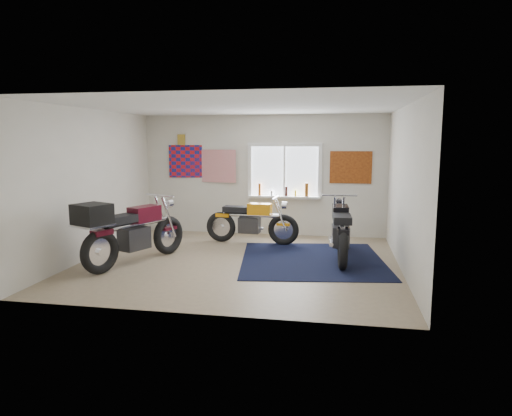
% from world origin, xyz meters
% --- Properties ---
extents(ground, '(5.50, 5.50, 0.00)m').
position_xyz_m(ground, '(0.00, 0.00, 0.00)').
color(ground, '#9E896B').
rests_on(ground, ground).
extents(room_shell, '(5.50, 5.50, 5.50)m').
position_xyz_m(room_shell, '(0.00, 0.00, 1.64)').
color(room_shell, white).
rests_on(room_shell, ground).
extents(navy_rug, '(2.83, 2.92, 0.01)m').
position_xyz_m(navy_rug, '(1.26, 0.35, 0.01)').
color(navy_rug, black).
rests_on(navy_rug, ground).
extents(window_assembly, '(1.66, 0.17, 1.26)m').
position_xyz_m(window_assembly, '(0.50, 2.47, 1.37)').
color(window_assembly, white).
rests_on(window_assembly, room_shell).
extents(oil_bottles, '(1.14, 0.09, 0.30)m').
position_xyz_m(oil_bottles, '(0.59, 2.40, 1.03)').
color(oil_bottles, '#984A16').
rests_on(oil_bottles, window_assembly).
extents(flag_display, '(1.60, 0.10, 1.17)m').
position_xyz_m(flag_display, '(-1.90, 2.48, 2.15)').
color(flag_display, red).
rests_on(flag_display, room_shell).
extents(triumph_poster, '(0.90, 0.03, 0.70)m').
position_xyz_m(triumph_poster, '(1.95, 2.48, 1.55)').
color(triumph_poster, '#A54C14').
rests_on(triumph_poster, room_shell).
extents(yellow_triumph, '(1.99, 0.60, 1.00)m').
position_xyz_m(yellow_triumph, '(-0.07, 1.50, 0.44)').
color(yellow_triumph, black).
rests_on(yellow_triumph, ground).
extents(black_chrome_bike, '(0.67, 2.18, 1.12)m').
position_xyz_m(black_chrome_bike, '(1.75, 0.57, 0.49)').
color(black_chrome_bike, black).
rests_on(black_chrome_bike, navy_rug).
extents(maroon_tourer, '(1.22, 2.22, 1.16)m').
position_xyz_m(maroon_tourer, '(-1.82, -0.55, 0.60)').
color(maroon_tourer, black).
rests_on(maroon_tourer, ground).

